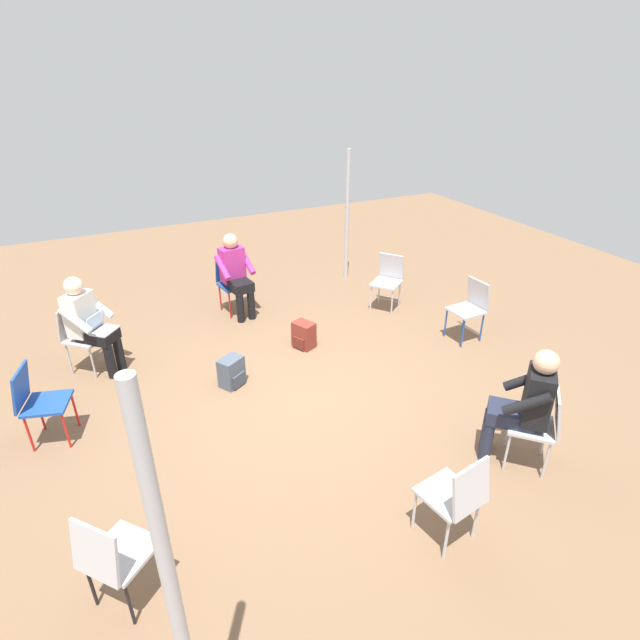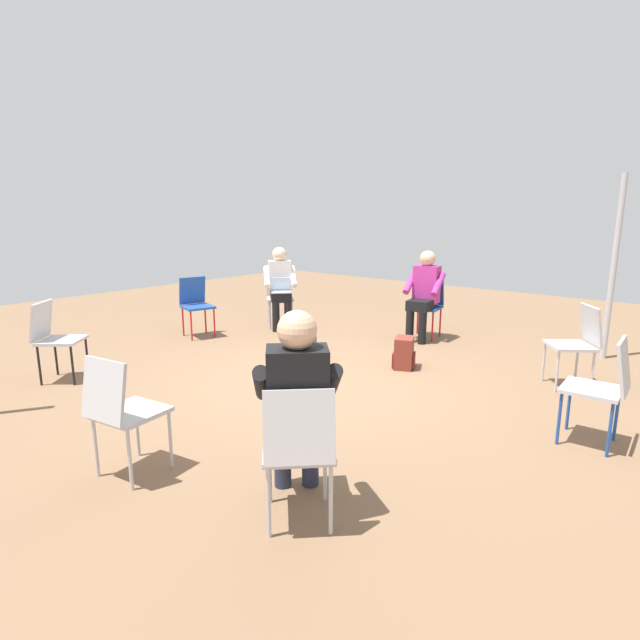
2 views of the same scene
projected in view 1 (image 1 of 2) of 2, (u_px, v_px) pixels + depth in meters
ground_plane at (301, 395)px, 5.78m from camera, size 15.02×15.02×0.00m
chair_south at (470, 306)px, 6.75m from camera, size 0.42×0.45×0.85m
chair_east at (232, 280)px, 7.54m from camera, size 0.49×0.46×0.85m
chair_southeast at (388, 278)px, 7.62m from camera, size 0.57×0.58×0.85m
chair_southwest at (541, 422)px, 4.57m from camera, size 0.58×0.58×0.85m
chair_northwest at (113, 555)px, 3.34m from camera, size 0.58×0.59×0.85m
chair_northeast at (80, 333)px, 6.07m from camera, size 0.58×0.59×0.85m
chair_west at (456, 495)px, 3.81m from camera, size 0.49×0.46×0.85m
chair_north at (38, 399)px, 4.88m from camera, size 0.49×0.53×0.85m
person_with_laptop at (89, 321)px, 5.93m from camera, size 0.63×0.64×1.24m
person_in_black at (525, 401)px, 4.53m from camera, size 0.63×0.63×1.24m
person_in_magenta at (235, 271)px, 7.33m from camera, size 0.56×0.55×1.24m
backpack_near_laptop_user at (232, 373)px, 5.89m from camera, size 0.32×0.34×0.36m
backpack_by_empty_chair at (304, 336)px, 6.69m from camera, size 0.34×0.31×0.36m
tent_pole_near at (177, 614)px, 2.21m from camera, size 0.07×0.07×2.53m
tent_pole_far at (347, 217)px, 8.44m from camera, size 0.07×0.07×2.20m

